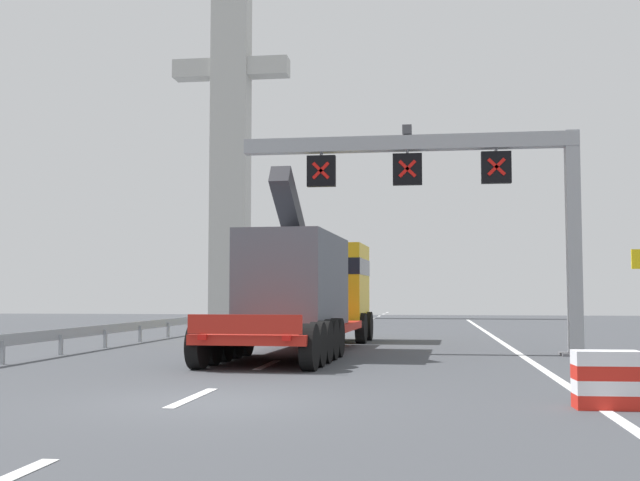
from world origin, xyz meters
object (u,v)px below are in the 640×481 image
object	(u,v)px
heavy_haul_truck_red	(311,288)
bridge_pylon_distant	(231,111)
overhead_lane_gantry	(456,179)
crash_barrier_striped	(607,380)

from	to	relation	value
heavy_haul_truck_red	bridge_pylon_distant	xyz separation A→B (m)	(-11.17, 33.10, 13.87)
overhead_lane_gantry	crash_barrier_striped	distance (m)	12.16
overhead_lane_gantry	heavy_haul_truck_red	size ratio (longest dim) A/B	0.73
bridge_pylon_distant	overhead_lane_gantry	bearing A→B (deg)	-65.57
crash_barrier_striped	bridge_pylon_distant	world-z (taller)	bridge_pylon_distant
overhead_lane_gantry	crash_barrier_striped	world-z (taller)	overhead_lane_gantry
overhead_lane_gantry	bridge_pylon_distant	xyz separation A→B (m)	(-15.85, 34.90, 10.62)
overhead_lane_gantry	bridge_pylon_distant	bearing A→B (deg)	114.43
heavy_haul_truck_red	overhead_lane_gantry	bearing A→B (deg)	-20.96
overhead_lane_gantry	heavy_haul_truck_red	xyz separation A→B (m)	(-4.69, 1.80, -3.26)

